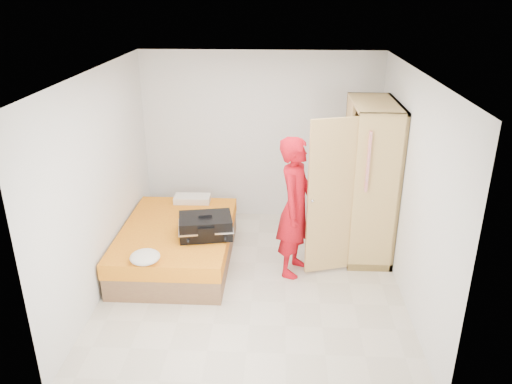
# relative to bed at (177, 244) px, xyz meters

# --- Properties ---
(room) EXTENTS (4.00, 4.02, 2.60)m
(room) POSITION_rel_bed_xyz_m (1.05, -0.45, 1.05)
(room) COLOR beige
(room) RESTS_ON ground
(bed) EXTENTS (1.42, 2.02, 0.50)m
(bed) POSITION_rel_bed_xyz_m (0.00, 0.00, 0.00)
(bed) COLOR brown
(bed) RESTS_ON ground
(wardrobe) EXTENTS (1.15, 1.35, 2.10)m
(wardrobe) POSITION_rel_bed_xyz_m (2.50, 0.40, 0.75)
(wardrobe) COLOR #D1BA66
(wardrobe) RESTS_ON ground
(person) EXTENTS (0.62, 0.76, 1.81)m
(person) POSITION_rel_bed_xyz_m (1.56, -0.17, 0.65)
(person) COLOR red
(person) RESTS_ON ground
(suitcase) EXTENTS (0.75, 0.61, 0.29)m
(suitcase) POSITION_rel_bed_xyz_m (0.43, -0.20, 0.38)
(suitcase) COLOR black
(suitcase) RESTS_ON bed
(round_cushion) EXTENTS (0.35, 0.35, 0.13)m
(round_cushion) POSITION_rel_bed_xyz_m (-0.18, -0.90, 0.31)
(round_cushion) COLOR silver
(round_cushion) RESTS_ON bed
(pillow) EXTENTS (0.53, 0.28, 0.09)m
(pillow) POSITION_rel_bed_xyz_m (0.07, 0.85, 0.30)
(pillow) COLOR silver
(pillow) RESTS_ON bed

